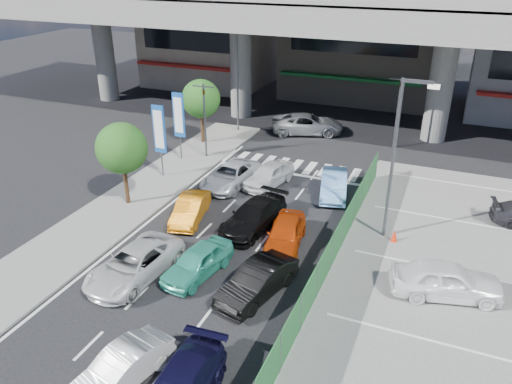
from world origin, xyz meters
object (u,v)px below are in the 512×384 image
at_px(traffic_light_left, 204,103).
at_px(kei_truck_front_right, 334,184).
at_px(crossing_wagon_silver, 307,124).
at_px(signboard_far, 179,117).
at_px(hatch_black_mid_right, 257,281).
at_px(taxi_teal_mid, 198,262).
at_px(traffic_cone, 394,236).
at_px(street_lamp_left, 239,72).
at_px(wagon_silver_front_left, 231,175).
at_px(parked_sedan_white, 447,280).
at_px(traffic_light_right, 400,95).
at_px(sedan_white_front_mid, 269,175).
at_px(street_lamp_right, 398,148).
at_px(sedan_black_mid, 254,216).
at_px(sedan_white_mid_left, 134,264).
at_px(signboard_near, 159,131).
at_px(taxi_orange_left, 190,209).
at_px(hatch_white_back_mid, 121,368).
at_px(tree_far, 201,99).
at_px(taxi_orange_right, 285,233).
at_px(tree_near, 122,148).

bearing_deg(traffic_light_left, kei_truck_front_right, -13.66).
bearing_deg(traffic_light_left, crossing_wagon_silver, 57.18).
relative_size(signboard_far, hatch_black_mid_right, 1.12).
relative_size(taxi_teal_mid, traffic_cone, 6.16).
xyz_separation_m(street_lamp_left, signboard_far, (-1.27, -7.01, -1.71)).
bearing_deg(wagon_silver_front_left, parked_sedan_white, -21.91).
distance_m(traffic_light_right, crossing_wagon_silver, 7.50).
distance_m(traffic_light_right, kei_truck_front_right, 10.10).
bearing_deg(sedan_white_front_mid, traffic_cone, -12.99).
bearing_deg(parked_sedan_white, street_lamp_right, 23.05).
distance_m(sedan_black_mid, crossing_wagon_silver, 15.52).
xyz_separation_m(street_lamp_right, sedan_white_mid_left, (-9.66, -7.76, -4.08)).
distance_m(traffic_light_right, street_lamp_left, 11.90).
xyz_separation_m(sedan_white_front_mid, traffic_cone, (8.13, -3.85, -0.31)).
xyz_separation_m(traffic_light_right, street_lamp_right, (1.67, -13.00, 0.83)).
height_order(traffic_light_left, crossing_wagon_silver, traffic_light_left).
relative_size(signboard_near, sedan_black_mid, 0.99).
distance_m(street_lamp_left, taxi_orange_left, 15.22).
relative_size(sedan_black_mid, parked_sedan_white, 1.05).
xyz_separation_m(hatch_white_back_mid, crossing_wagon_silver, (-1.88, 26.58, 0.14)).
bearing_deg(signboard_near, street_lamp_right, -7.90).
bearing_deg(hatch_white_back_mid, street_lamp_left, 119.09).
bearing_deg(hatch_black_mid_right, tree_far, 139.38).
bearing_deg(taxi_orange_right, hatch_white_back_mid, -110.92).
bearing_deg(hatch_black_mid_right, parked_sedan_white, 36.34).
relative_size(tree_far, kei_truck_front_right, 1.15).
distance_m(taxi_orange_right, kei_truck_front_right, 6.45).
distance_m(signboard_near, parked_sedan_white, 18.49).
height_order(tree_near, sedan_black_mid, tree_near).
bearing_deg(sedan_white_front_mid, tree_near, -127.39).
height_order(wagon_silver_front_left, kei_truck_front_right, kei_truck_front_right).
distance_m(street_lamp_left, signboard_near, 10.19).
bearing_deg(crossing_wagon_silver, tree_near, 140.09).
xyz_separation_m(street_lamp_right, taxi_orange_left, (-10.01, -2.22, -4.14)).
bearing_deg(sedan_white_mid_left, traffic_light_left, 110.36).
bearing_deg(parked_sedan_white, traffic_light_left, 44.75).
bearing_deg(traffic_cone, street_lamp_left, 138.27).
height_order(traffic_light_right, crossing_wagon_silver, traffic_light_right).
xyz_separation_m(signboard_near, tree_near, (0.20, -3.99, 0.32)).
xyz_separation_m(sedan_white_mid_left, sedan_white_front_mid, (1.93, 11.21, 0.00)).
distance_m(tree_near, sedan_white_front_mid, 8.86).
xyz_separation_m(street_lamp_left, sedan_white_mid_left, (3.84, -19.76, -4.08)).
bearing_deg(street_lamp_right, sedan_white_front_mid, 155.95).
distance_m(traffic_light_right, signboard_near, 16.83).
bearing_deg(tree_far, sedan_white_mid_left, -71.91).
bearing_deg(street_lamp_right, street_lamp_left, 138.37).
height_order(street_lamp_right, traffic_cone, street_lamp_right).
height_order(signboard_near, hatch_black_mid_right, signboard_near).
relative_size(traffic_light_left, parked_sedan_white, 1.15).
xyz_separation_m(signboard_far, sedan_white_mid_left, (5.11, -12.75, -2.37)).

